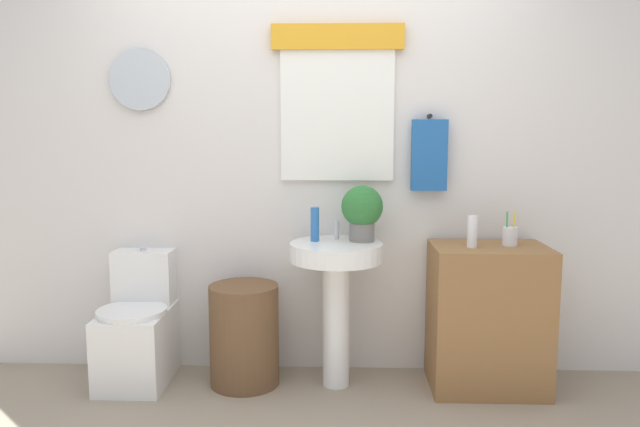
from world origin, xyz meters
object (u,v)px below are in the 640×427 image
laundry_hamper (244,335)px  soap_bottle (315,224)px  wooden_cabinet (488,317)px  lotion_bottle (472,232)px  toilet (138,331)px  potted_plant (362,210)px  pedestal_sink (336,279)px  toothbrush_cup (510,236)px

laundry_hamper → soap_bottle: 0.74m
wooden_cabinet → lotion_bottle: (-0.11, -0.04, 0.48)m
wooden_cabinet → lotion_bottle: lotion_bottle is taller
toilet → potted_plant: size_ratio=2.42×
lotion_bottle → pedestal_sink: bearing=176.8°
laundry_hamper → toothbrush_cup: 1.56m
soap_bottle → lotion_bottle: bearing=-6.1°
laundry_hamper → soap_bottle: bearing=7.2°
wooden_cabinet → soap_bottle: size_ratio=4.22×
pedestal_sink → soap_bottle: (-0.12, 0.05, 0.30)m
toilet → wooden_cabinet: bearing=-0.9°
toilet → soap_bottle: bearing=1.1°
wooden_cabinet → toothbrush_cup: (0.11, 0.02, 0.45)m
toilet → soap_bottle: soap_bottle is taller
toothbrush_cup → lotion_bottle: bearing=-164.5°
lotion_bottle → potted_plant: bearing=170.3°
toilet → potted_plant: bearing=1.3°
soap_bottle → potted_plant: size_ratio=0.61×
laundry_hamper → toilet: bearing=177.1°
potted_plant → laundry_hamper: bearing=-174.8°
laundry_hamper → pedestal_sink: (0.51, -0.00, 0.32)m
laundry_hamper → pedestal_sink: 0.61m
wooden_cabinet → potted_plant: bearing=175.1°
laundry_hamper → potted_plant: (0.65, 0.06, 0.70)m
wooden_cabinet → soap_bottle: 1.08m
toothbrush_cup → toilet: bearing=179.7°
laundry_hamper → lotion_bottle: 1.38m
laundry_hamper → lotion_bottle: size_ratio=3.34×
toilet → pedestal_sink: (1.12, -0.03, 0.32)m
wooden_cabinet → toothbrush_cup: size_ratio=4.31×
toilet → laundry_hamper: 0.61m
laundry_hamper → potted_plant: potted_plant is taller
toilet → soap_bottle: (1.00, 0.02, 0.62)m
pedestal_sink → wooden_cabinet: 0.86m
lotion_bottle → toothbrush_cup: bearing=15.5°
laundry_hamper → soap_bottle: (0.39, 0.05, 0.62)m
toothbrush_cup → potted_plant: bearing=177.1°
laundry_hamper → pedestal_sink: bearing=-0.0°
wooden_cabinet → lotion_bottle: bearing=-159.7°
soap_bottle → lotion_bottle: size_ratio=1.11×
wooden_cabinet → toothbrush_cup: bearing=10.4°
pedestal_sink → toothbrush_cup: size_ratio=4.38×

